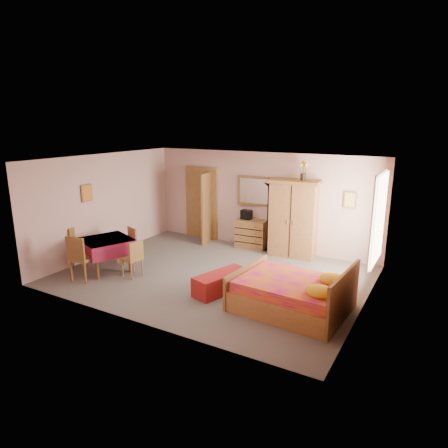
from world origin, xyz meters
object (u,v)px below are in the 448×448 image
Objects in this scene: wardrobe at (293,219)px; chair_west at (83,246)px; stereo at (246,215)px; sunflower_vase at (303,171)px; bed at (292,285)px; chair_south at (83,257)px; wall_mirror at (255,191)px; dining_table at (107,255)px; bench at (221,282)px; chair_east at (132,258)px; chest_of_drawers at (251,234)px; chair_north at (126,246)px; floor_lamp at (268,217)px.

wardrobe reaches higher than chair_west.
sunflower_vase is (1.57, -0.06, 1.30)m from stereo.
chair_south reaches higher than bed.
chair_west is at bearing -143.40° from sunflower_vase.
dining_table is (-2.14, -3.42, -1.17)m from wall_mirror.
bed is at bearing -59.29° from wall_mirror.
chair_west reaches higher than bench.
chair_east is at bearing -111.06° from stereo.
sunflower_vase reaches higher than wardrobe.
bed is 2.41× the size of chair_east.
sunflower_vase reaches higher than chest_of_drawers.
bed is at bearing -74.87° from wardrobe.
sunflower_vase is (0.19, 0.04, 1.23)m from wardrobe.
dining_table is at bearing -126.97° from wall_mirror.
chair_south is (-0.04, -0.66, 0.13)m from dining_table.
wardrobe reaches higher than bench.
wardrobe reaches higher than chair_north.
sunflower_vase is 3.59m from bench.
stereo is at bearing 177.47° from floor_lamp.
stereo reaches higher than dining_table.
bed is 4.54m from chair_south.
chair_north is at bearing -135.27° from floor_lamp.
stereo is 3.87m from bed.
chair_west is (-0.74, 0.63, -0.04)m from chair_south.
dining_table is at bearing -174.63° from bench.
floor_lamp is at bearing 125.44° from bed.
chest_of_drawers is at bearing -15.01° from chair_east.
chair_north is at bearing 173.12° from bench.
bed is 4.42m from chair_north.
bed is at bearing -56.83° from chest_of_drawers.
bench is 2.92m from chair_north.
floor_lamp is (0.64, -0.03, 0.01)m from stereo.
wall_mirror is at bearing 155.78° from floor_lamp.
chest_of_drawers is 3.04m from bench.
chair_west reaches higher than chair_east.
chair_south is (-2.94, -0.93, 0.31)m from bench.
chair_west is 1.13× the size of chair_east.
wall_mirror is at bearing 129.82° from bed.
wall_mirror reaches higher than chair_west.
chest_of_drawers is 1.74× the size of sunflower_vase.
chair_south is (-2.18, -3.87, 0.12)m from chest_of_drawers.
chair_west is at bearing -130.13° from stereo.
stereo is (-0.16, 0.02, 0.52)m from chest_of_drawers.
chair_north is at bearing 79.35° from chair_south.
bed is (2.27, -2.95, 0.07)m from chest_of_drawers.
wardrobe is 5.11m from chair_south.
floor_lamp is 3.71m from chair_north.
chair_south is (-2.01, -3.89, -0.40)m from stereo.
stereo is 0.64m from floor_lamp.
dining_table is (-3.54, -3.18, -1.83)m from sunflower_vase.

